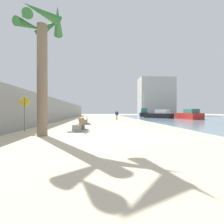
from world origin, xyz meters
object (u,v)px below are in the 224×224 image
object	(u,v)px
palm_tree	(42,47)
boat_far_left	(167,113)
person_standing	(117,114)
boat_mid_bay	(159,115)
person_walking	(117,115)
boat_nearest	(189,115)
pedestrian_sign	(25,109)
boat_far_right	(144,113)
bench_far	(85,122)
bench_near	(79,128)

from	to	relation	value
palm_tree	boat_far_left	distance (m)	48.90
boat_far_left	person_standing	bearing A→B (deg)	-130.44
boat_mid_bay	person_walking	bearing A→B (deg)	-142.79
boat_mid_bay	boat_far_left	xyz separation A→B (m)	(9.22, 17.32, 0.04)
person_standing	boat_nearest	distance (m)	13.70
palm_tree	pedestrian_sign	bearing A→B (deg)	130.13
boat_far_right	boat_nearest	world-z (taller)	boat_far_right
boat_nearest	pedestrian_sign	distance (m)	28.20
person_walking	boat_nearest	distance (m)	14.34
bench_far	person_walking	xyz separation A→B (m)	(4.56, 7.38, 0.71)
boat_mid_bay	boat_far_right	bearing A→B (deg)	91.50
pedestrian_sign	bench_near	bearing A→B (deg)	-0.21
bench_near	boat_nearest	bearing A→B (deg)	42.55
bench_near	boat_far_left	world-z (taller)	boat_far_left
bench_far	boat_nearest	size ratio (longest dim) A/B	0.33
person_walking	boat_far_right	xyz separation A→B (m)	(9.76, 18.25, -0.05)
boat_far_left	boat_far_right	bearing A→B (deg)	-144.84
bench_near	boat_far_right	distance (m)	35.30
boat_far_left	palm_tree	bearing A→B (deg)	-121.88
person_walking	person_standing	world-z (taller)	person_walking
boat_nearest	boat_far_left	bearing A→B (deg)	76.62
bench_far	pedestrian_sign	size ratio (longest dim) A/B	0.83
boat_nearest	pedestrian_sign	xyz separation A→B (m)	(-22.49, -16.99, 0.86)
palm_tree	person_standing	world-z (taller)	palm_tree
boat_far_left	bench_far	bearing A→B (deg)	-126.38
person_walking	bench_far	bearing A→B (deg)	-121.71
boat_far_left	bench_near	bearing A→B (deg)	-121.36
boat_far_right	boat_far_left	size ratio (longest dim) A/B	1.15
pedestrian_sign	boat_far_left	bearing A→B (deg)	54.57
boat_nearest	pedestrian_sign	size ratio (longest dim) A/B	2.50
boat_mid_bay	boat_nearest	distance (m)	6.13
boat_mid_bay	person_standing	bearing A→B (deg)	-153.31
bench_near	person_standing	bearing A→B (deg)	73.95
bench_far	person_standing	distance (m)	11.26
boat_far_right	boat_far_left	bearing A→B (deg)	35.16
person_walking	bench_near	bearing A→B (deg)	-107.78
person_standing	person_walking	bearing A→B (deg)	-96.81
person_standing	boat_far_right	bearing A→B (deg)	58.71
bench_near	boat_mid_bay	distance (m)	26.08
bench_far	pedestrian_sign	world-z (taller)	pedestrian_sign
bench_near	person_standing	size ratio (longest dim) A/B	1.38
person_walking	person_standing	size ratio (longest dim) A/B	1.01
person_walking	boat_far_right	size ratio (longest dim) A/B	0.24
palm_tree	boat_mid_bay	xyz separation A→B (m)	(16.50, 24.01, -4.63)
boat_nearest	boat_far_right	bearing A→B (deg)	105.61
pedestrian_sign	bench_far	bearing A→B (deg)	59.49
palm_tree	boat_mid_bay	world-z (taller)	palm_tree
pedestrian_sign	person_standing	bearing A→B (deg)	62.30
pedestrian_sign	boat_far_right	bearing A→B (deg)	60.55
palm_tree	boat_far_right	xyz separation A→B (m)	(16.22, 34.65, -4.46)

